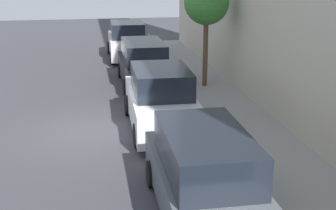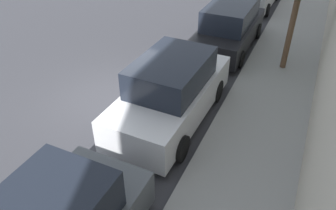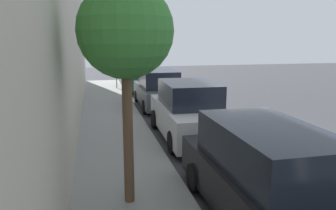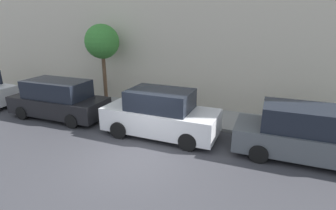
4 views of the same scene
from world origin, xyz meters
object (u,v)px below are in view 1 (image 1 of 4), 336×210
at_px(parked_minivan_second, 205,176).
at_px(parked_suv_fifth, 127,41).
at_px(fire_hydrant, 149,39).
at_px(parked_suv_third, 161,100).
at_px(parked_minivan_fourth, 144,64).
at_px(street_tree, 206,3).

height_order(parked_minivan_second, parked_suv_fifth, parked_suv_fifth).
distance_m(parked_suv_fifth, fire_hydrant, 3.46).
height_order(parked_suv_third, fire_hydrant, parked_suv_third).
height_order(parked_suv_fifth, fire_hydrant, parked_suv_fifth).
bearing_deg(parked_minivan_fourth, fire_hydrant, 80.80).
bearing_deg(parked_suv_fifth, street_tree, -69.88).
distance_m(parked_minivan_second, parked_suv_third, 5.53).
xyz_separation_m(parked_suv_fifth, fire_hydrant, (1.61, 3.03, -0.44)).
bearing_deg(fire_hydrant, parked_minivan_fourth, -99.20).
relative_size(parked_minivan_fourth, street_tree, 1.13).
bearing_deg(street_tree, fire_hydrant, 95.54).
height_order(parked_suv_third, parked_minivan_fourth, parked_suv_third).
relative_size(parked_suv_fifth, fire_hydrant, 7.03).
distance_m(parked_minivan_second, fire_hydrant, 20.14).
distance_m(parked_minivan_second, street_tree, 10.62).
xyz_separation_m(parked_minivan_second, parked_suv_fifth, (-0.05, 17.05, 0.01)).
relative_size(parked_suv_third, fire_hydrant, 7.02).
bearing_deg(street_tree, parked_suv_third, -120.10).
distance_m(parked_suv_third, fire_hydrant, 14.64).
bearing_deg(parked_minivan_fourth, parked_suv_fifth, 91.50).
height_order(street_tree, fire_hydrant, street_tree).
bearing_deg(parked_suv_third, parked_minivan_fourth, 88.61).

